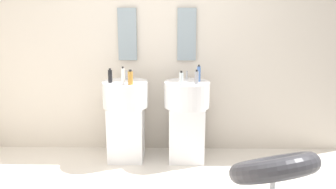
# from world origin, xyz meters

# --- Properties ---
(rear_partition) EXTENTS (4.80, 0.10, 2.60)m
(rear_partition) POSITION_xyz_m (0.00, 1.65, 1.30)
(rear_partition) COLOR beige
(rear_partition) RESTS_ON ground_plane
(pedestal_sink_left) EXTENTS (0.52, 0.52, 1.03)m
(pedestal_sink_left) POSITION_xyz_m (-0.35, 1.26, 0.52)
(pedestal_sink_left) COLOR white
(pedestal_sink_left) RESTS_ON ground_plane
(pedestal_sink_right) EXTENTS (0.52, 0.52, 1.03)m
(pedestal_sink_right) POSITION_xyz_m (0.35, 1.26, 0.52)
(pedestal_sink_right) COLOR white
(pedestal_sink_right) RESTS_ON ground_plane
(vanity_mirror_left) EXTENTS (0.22, 0.03, 0.61)m
(vanity_mirror_left) POSITION_xyz_m (-0.35, 1.58, 1.44)
(vanity_mirror_left) COLOR #8C9EA8
(vanity_mirror_right) EXTENTS (0.22, 0.03, 0.61)m
(vanity_mirror_right) POSITION_xyz_m (0.35, 1.58, 1.44)
(vanity_mirror_right) COLOR #8C9EA8
(lounge_chair) EXTENTS (1.04, 1.04, 0.65)m
(lounge_chair) POSITION_xyz_m (1.07, 0.14, 0.35)
(lounge_chair) COLOR #B7BABF
(lounge_chair) RESTS_ON ground_plane
(soap_bottle_white) EXTENTS (0.04, 0.04, 0.20)m
(soap_bottle_white) POSITION_xyz_m (-0.35, 1.08, 1.02)
(soap_bottle_white) COLOR white
(soap_bottle_white) RESTS_ON pedestal_sink_left
(soap_bottle_grey) EXTENTS (0.04, 0.04, 0.16)m
(soap_bottle_grey) POSITION_xyz_m (0.45, 1.14, 1.00)
(soap_bottle_grey) COLOR #99999E
(soap_bottle_grey) RESTS_ON pedestal_sink_right
(soap_bottle_amber) EXTENTS (0.06, 0.06, 0.16)m
(soap_bottle_amber) POSITION_xyz_m (-0.27, 1.10, 1.00)
(soap_bottle_amber) COLOR #C68C38
(soap_bottle_amber) RESTS_ON pedestal_sink_left
(soap_bottle_clear) EXTENTS (0.04, 0.04, 0.16)m
(soap_bottle_clear) POSITION_xyz_m (0.28, 1.08, 1.00)
(soap_bottle_clear) COLOR silver
(soap_bottle_clear) RESTS_ON pedestal_sink_right
(soap_bottle_black) EXTENTS (0.04, 0.04, 0.16)m
(soap_bottle_black) POSITION_xyz_m (-0.51, 1.20, 1.00)
(soap_bottle_black) COLOR black
(soap_bottle_black) RESTS_ON pedestal_sink_left
(soap_bottle_blue) EXTENTS (0.04, 0.04, 0.19)m
(soap_bottle_blue) POSITION_xyz_m (0.48, 1.28, 1.02)
(soap_bottle_blue) COLOR #4C72B7
(soap_bottle_blue) RESTS_ON pedestal_sink_right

